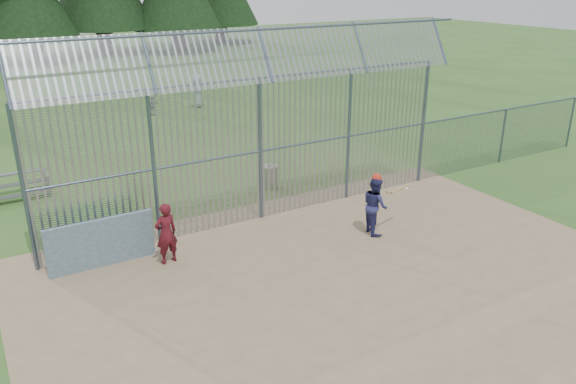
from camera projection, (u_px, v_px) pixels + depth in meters
ground at (331, 269)px, 13.32m from camera, size 120.00×120.00×0.00m
dirt_infield at (343, 278)px, 12.92m from camera, size 14.00×10.00×0.02m
dugout_wall at (101, 243)px, 13.25m from camera, size 2.50×0.12×1.20m
batter at (375, 205)px, 14.91m from camera, size 0.76×0.88×1.57m
onlooker at (166, 233)px, 13.34m from camera, size 0.61×0.44×1.53m
bg_kid_standing at (198, 91)px, 29.04m from camera, size 1.01×0.93×1.73m
bg_kid_seated at (153, 106)px, 27.53m from camera, size 0.58×0.30×0.95m
batting_gear at (382, 181)px, 14.71m from camera, size 1.24×0.43×0.59m
trash_can at (270, 176)px, 18.28m from camera, size 0.56×0.56×0.82m
backstop_fence at (317, 130)px, 16.07m from camera, size 20.09×0.81×5.30m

